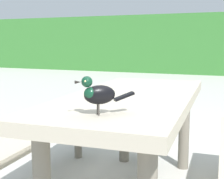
# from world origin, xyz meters

# --- Properties ---
(picnic_table_foreground) EXTENTS (1.78, 1.84, 0.74)m
(picnic_table_foreground) POSITION_xyz_m (-0.09, -0.13, 0.56)
(picnic_table_foreground) COLOR #B2A893
(picnic_table_foreground) RESTS_ON ground
(bird_grackle) EXTENTS (0.24, 0.20, 0.18)m
(bird_grackle) POSITION_xyz_m (-0.04, -0.77, 0.84)
(bird_grackle) COLOR black
(bird_grackle) RESTS_ON picnic_table_foreground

